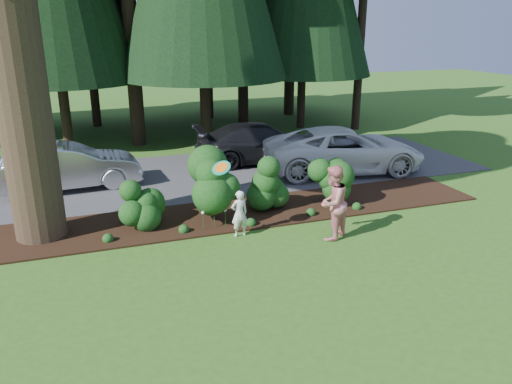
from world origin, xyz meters
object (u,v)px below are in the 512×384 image
(adult, at_px, (332,203))
(car_white_suv, at_px, (344,150))
(frisbee, at_px, (221,168))
(car_dark_suv, at_px, (262,143))
(child, at_px, (239,213))
(car_silver_wagon, at_px, (68,166))

(adult, bearing_deg, car_white_suv, -154.93)
(frisbee, bearing_deg, car_dark_suv, 62.74)
(child, bearing_deg, frisbee, 14.45)
(car_dark_suv, bearing_deg, child, 160.10)
(child, distance_m, adult, 2.36)
(car_silver_wagon, bearing_deg, car_dark_suv, -85.66)
(adult, relative_size, frisbee, 3.79)
(car_silver_wagon, height_order, frisbee, frisbee)
(child, height_order, adult, adult)
(frisbee, bearing_deg, child, 21.09)
(car_white_suv, xyz_separation_m, child, (-5.35, -4.31, -0.22))
(car_silver_wagon, bearing_deg, adult, -139.74)
(car_silver_wagon, distance_m, adult, 8.97)
(car_silver_wagon, bearing_deg, frisbee, -151.65)
(car_silver_wagon, height_order, child, car_silver_wagon)
(car_silver_wagon, bearing_deg, car_white_suv, -101.26)
(car_dark_suv, height_order, child, car_dark_suv)
(car_dark_suv, relative_size, adult, 2.71)
(adult, bearing_deg, car_dark_suv, -129.74)
(car_silver_wagon, xyz_separation_m, frisbee, (3.62, -5.68, 1.15))
(car_white_suv, distance_m, frisbee, 7.46)
(adult, distance_m, frisbee, 2.91)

